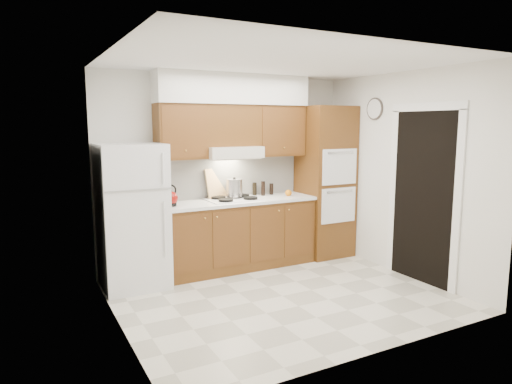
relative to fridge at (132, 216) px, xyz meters
The scene contains 26 objects.
floor 2.00m from the fridge, 39.06° to the right, with size 3.60×3.60×0.00m, color beige.
ceiling 2.51m from the fridge, 39.06° to the right, with size 3.60×3.60×0.00m, color white.
wall_back 1.52m from the fridge, 14.37° to the left, with size 3.60×0.02×2.60m, color white.
wall_left 1.28m from the fridge, 109.11° to the right, with size 0.02×3.00×2.60m, color white.
wall_right 3.43m from the fridge, 19.58° to the right, with size 0.02×3.00×2.60m, color white.
fridge is the anchor object (origin of this frame).
base_cabinets 1.49m from the fridge, ahead, with size 2.11×0.60×0.90m, color brown.
countertop 1.43m from the fridge, ahead, with size 2.13×0.62×0.04m, color white.
backsplash 1.51m from the fridge, 13.56° to the left, with size 2.11×0.03×0.56m, color white.
oven_cabinet 2.86m from the fridge, ahead, with size 0.70×0.65×2.20m, color brown.
upper_cab_left 1.22m from the fridge, 15.78° to the left, with size 0.63×0.33×0.70m, color brown.
upper_cab_right 2.35m from the fridge, ahead, with size 0.73×0.33×0.70m, color brown.
range_hood 1.56m from the fridge, ahead, with size 0.75×0.45×0.15m, color silver.
upper_cab_over_hood 1.75m from the fridge, ahead, with size 0.75×0.33×0.55m, color brown.
soffit 2.11m from the fridge, ahead, with size 2.13×0.36×0.40m, color silver.
cooktop 1.38m from the fridge, ahead, with size 0.74×0.50×0.01m, color white.
doorway 3.53m from the fridge, 25.02° to the right, with size 0.02×0.90×2.10m, color black.
wall_clock 3.49m from the fridge, 10.48° to the right, with size 0.30×0.30×0.02m, color #3F3833.
kettle 0.51m from the fridge, ahead, with size 0.18×0.18×0.18m, color maroon.
cutting_board 1.28m from the fridge, 14.34° to the left, with size 0.32×0.02×0.42m, color tan.
stock_pot 1.45m from the fridge, ahead, with size 0.22×0.22×0.23m, color #ADADB1.
condiment_a 1.91m from the fridge, ahead, with size 0.06×0.06×0.20m, color black.
condiment_b 1.83m from the fridge, ahead, with size 0.06×0.06×0.18m, color black.
condiment_c 2.07m from the fridge, ahead, with size 0.06×0.06×0.16m, color black.
orange_near 2.19m from the fridge, ahead, with size 0.09×0.09×0.09m, color orange.
orange_far 2.22m from the fridge, ahead, with size 0.08×0.08×0.08m, color orange.
Camera 1 is at (-2.61, -4.25, 1.94)m, focal length 32.00 mm.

